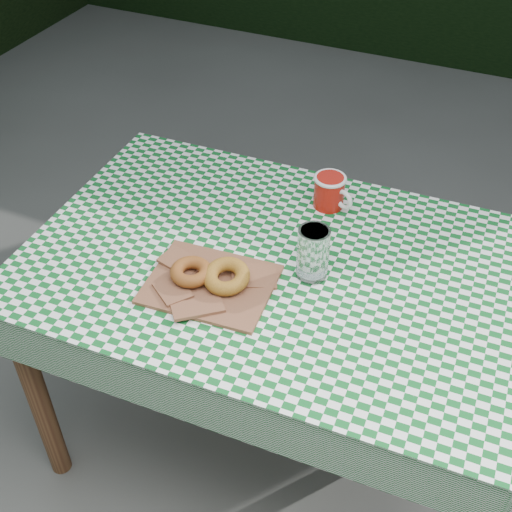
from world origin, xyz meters
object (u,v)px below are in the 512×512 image
Objects in this scene: paper_bag at (210,283)px; drinking_glass at (313,253)px; coffee_mug at (329,191)px; table at (273,359)px.

drinking_glass is (0.21, 0.14, 0.06)m from paper_bag.
paper_bag is 0.46m from coffee_mug.
table is 8.93× the size of drinking_glass.
drinking_glass is (0.06, -0.29, 0.02)m from coffee_mug.
paper_bag is 2.14× the size of drinking_glass.
drinking_glass is at bearing -56.26° from coffee_mug.
drinking_glass reaches higher than table.
coffee_mug is at bearing 79.47° from table.
coffee_mug is 0.30m from drinking_glass.
paper_bag is 0.26m from drinking_glass.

